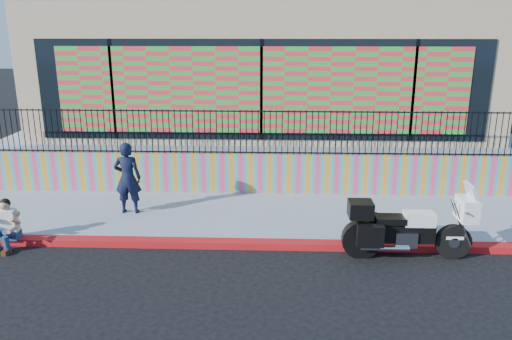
{
  "coord_description": "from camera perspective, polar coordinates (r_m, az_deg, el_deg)",
  "views": [
    {
      "loc": [
        0.38,
        -9.84,
        4.61
      ],
      "look_at": [
        -0.04,
        1.2,
        1.39
      ],
      "focal_mm": 35.0,
      "sensor_mm": 36.0,
      "label": 1
    }
  ],
  "objects": [
    {
      "name": "red_curb",
      "position": [
        10.84,
        -0.03,
        -8.47
      ],
      "size": [
        16.0,
        0.3,
        0.15
      ],
      "primitive_type": "cube",
      "color": "#A8160C",
      "rests_on": "ground"
    },
    {
      "name": "ground",
      "position": [
        10.87,
        -0.03,
        -8.83
      ],
      "size": [
        90.0,
        90.0,
        0.0
      ],
      "primitive_type": "plane",
      "color": "black",
      "rests_on": "ground"
    },
    {
      "name": "mural_wall",
      "position": [
        13.67,
        0.49,
        -0.37
      ],
      "size": [
        16.0,
        0.2,
        1.1
      ],
      "primitive_type": "cube",
      "color": "#E53C70",
      "rests_on": "sidewalk"
    },
    {
      "name": "seated_man",
      "position": [
        11.89,
        -26.74,
        -6.06
      ],
      "size": [
        0.54,
        0.71,
        1.06
      ],
      "color": "navy",
      "rests_on": "ground"
    },
    {
      "name": "sidewalk",
      "position": [
        12.36,
        0.27,
        -5.27
      ],
      "size": [
        16.0,
        3.0,
        0.15
      ],
      "primitive_type": "cube",
      "color": "gray",
      "rests_on": "ground"
    },
    {
      "name": "elevated_platform",
      "position": [
        18.63,
        0.96,
        3.89
      ],
      "size": [
        16.0,
        10.0,
        1.25
      ],
      "primitive_type": "cube",
      "color": "gray",
      "rests_on": "ground"
    },
    {
      "name": "police_motorcycle",
      "position": [
        10.62,
        16.75,
        -6.23
      ],
      "size": [
        2.59,
        0.85,
        1.61
      ],
      "color": "black",
      "rests_on": "ground"
    },
    {
      "name": "police_officer",
      "position": [
        12.5,
        -14.45,
        -0.89
      ],
      "size": [
        0.66,
        0.44,
        1.78
      ],
      "primitive_type": "imported",
      "rotation": [
        0.0,
        0.0,
        3.17
      ],
      "color": "black",
      "rests_on": "sidewalk"
    },
    {
      "name": "storefront_building",
      "position": [
        18.03,
        0.98,
        11.91
      ],
      "size": [
        14.0,
        8.06,
        4.0
      ],
      "color": "tan",
      "rests_on": "elevated_platform"
    },
    {
      "name": "metal_fence",
      "position": [
        13.38,
        0.51,
        4.35
      ],
      "size": [
        15.8,
        0.04,
        1.2
      ],
      "primitive_type": null,
      "color": "black",
      "rests_on": "mural_wall"
    }
  ]
}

